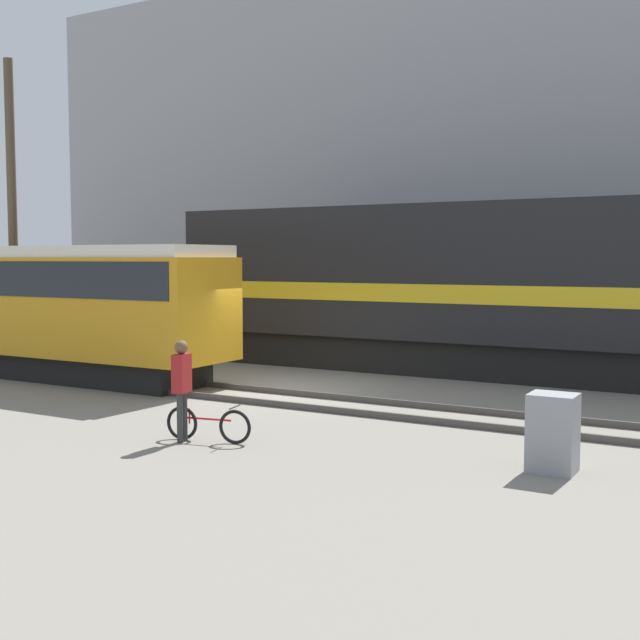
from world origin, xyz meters
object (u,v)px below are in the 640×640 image
(freight_locomotive, at_px, (491,286))
(person, at_px, (182,380))
(streetcar, at_px, (32,302))
(signal_box, at_px, (553,433))
(bicycle, at_px, (208,425))
(utility_pole_left, at_px, (12,208))

(freight_locomotive, bearing_deg, person, -101.68)
(streetcar, height_order, signal_box, streetcar)
(freight_locomotive, bearing_deg, bicycle, -99.80)
(streetcar, relative_size, utility_pole_left, 1.27)
(person, xyz_separation_m, signal_box, (6.17, 1.25, -0.51))
(streetcar, bearing_deg, freight_locomotive, 29.23)
(person, bearing_deg, freight_locomotive, 78.32)
(utility_pole_left, xyz_separation_m, signal_box, (19.57, -6.19, -4.33))
(freight_locomotive, relative_size, person, 10.32)
(utility_pole_left, distance_m, signal_box, 20.98)
(streetcar, xyz_separation_m, bicycle, (9.31, -4.11, -1.73))
(person, height_order, signal_box, person)
(streetcar, distance_m, bicycle, 10.33)
(freight_locomotive, relative_size, signal_box, 15.55)
(bicycle, relative_size, utility_pole_left, 0.17)
(person, bearing_deg, streetcar, 154.04)
(freight_locomotive, xyz_separation_m, person, (-2.18, -10.55, -1.37))
(freight_locomotive, height_order, signal_box, freight_locomotive)
(person, distance_m, utility_pole_left, 15.80)
(bicycle, bearing_deg, utility_pole_left, 152.39)
(bicycle, relative_size, person, 0.90)
(streetcar, height_order, utility_pole_left, utility_pole_left)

